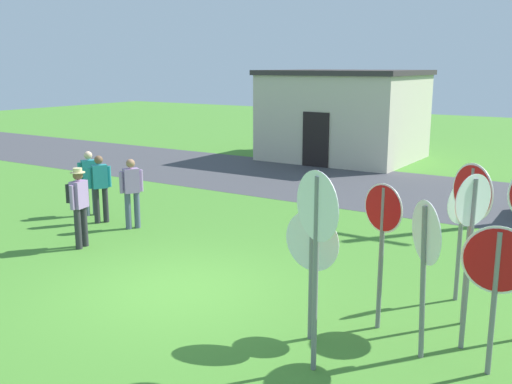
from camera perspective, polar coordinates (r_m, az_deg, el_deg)
The scene contains 15 objects.
ground_plane at distance 10.51m, azimuth -7.63°, elevation -9.38°, with size 80.00×80.00×0.00m, color #47842D.
street_asphalt at distance 19.08m, azimuth 12.62°, elevation 0.29°, with size 60.00×6.40×0.01m, color #424247.
building_background at distance 24.91m, azimuth 8.54°, elevation 7.43°, with size 5.98×5.22×3.66m.
stop_sign_rear_right at distance 9.14m, azimuth 20.09°, elevation -2.07°, with size 0.68×0.52×2.47m.
stop_sign_low_front at distance 8.27m, azimuth 5.43°, elevation -5.93°, with size 0.86×0.09×1.89m.
stop_sign_nearest at distance 8.70m, azimuth 12.14°, elevation -3.75°, with size 0.67×0.29×2.20m.
stop_sign_leaning_right at distance 7.27m, azimuth 5.89°, elevation -4.06°, with size 0.78×0.43×2.61m.
stop_sign_leaning_left at distance 8.34m, azimuth 20.09°, elevation -3.72°, with size 0.32×0.65×2.46m.
stop_sign_rear_left at distance 7.85m, azimuth 22.28°, elevation -7.47°, with size 0.86×0.11×1.95m.
stop_sign_center_cluster at distance 10.14m, azimuth 19.28°, elevation -2.58°, with size 0.32×0.66×2.04m.
stop_sign_tallest at distance 7.94m, azimuth 16.09°, elevation -5.57°, with size 0.60×0.66×2.17m.
person_in_blue at distance 14.27m, azimuth -11.97°, elevation 0.22°, with size 0.37×0.51×1.69m.
person_in_dark_shirt at distance 13.03m, azimuth -16.83°, elevation -0.91°, with size 0.42×0.56×1.74m.
person_in_teal at distance 14.98m, azimuth -14.90°, elevation 0.64°, with size 0.37×0.51×1.69m.
person_on_left at distance 15.82m, azimuth -15.87°, elevation 1.29°, with size 0.46×0.50×1.69m.
Camera 1 is at (6.43, -7.37, 3.85)m, focal length 41.23 mm.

